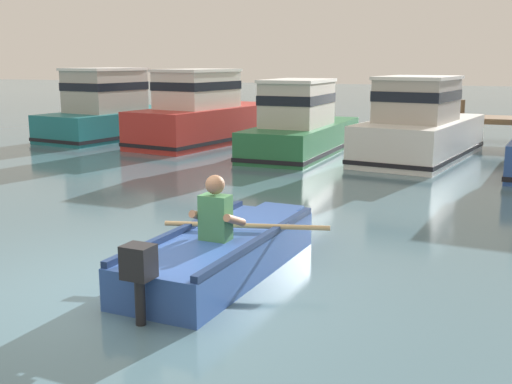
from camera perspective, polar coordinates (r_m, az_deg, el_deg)
The scene contains 6 objects.
ground_plane at distance 7.14m, azimuth -11.44°, elevation -8.50°, with size 120.00×120.00×0.00m, color slate.
rowboat_with_person at distance 7.49m, azimuth -2.82°, elevation -5.27°, with size 1.95×3.72×1.19m.
moored_boat_teal at distance 20.82m, azimuth -12.76°, elevation 7.01°, with size 2.87×5.61×2.21m.
moored_boat_red at distance 19.04m, azimuth -4.62°, elevation 6.88°, with size 2.87×5.86×2.20m.
moored_boat_green at distance 16.82m, azimuth 4.08°, elevation 5.89°, with size 1.89×5.29×1.97m.
moored_boat_white at distance 16.38m, azimuth 14.54°, elevation 5.57°, with size 2.86×5.32×2.07m.
Camera 1 is at (3.72, -5.57, 2.45)m, focal length 44.36 mm.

